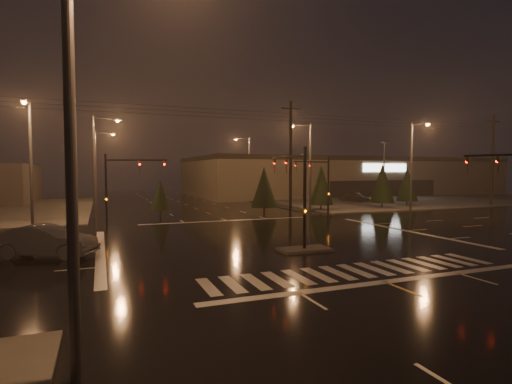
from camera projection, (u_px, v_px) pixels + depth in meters
ground at (276, 240)px, 26.79m from camera, size 140.00×140.00×0.00m
sidewalk_ne at (367, 199)px, 65.60m from camera, size 36.00×36.00×0.12m
median_island at (304, 249)px, 23.06m from camera, size 3.00×1.60×0.15m
crosswalk at (356, 271)px, 18.41m from camera, size 15.00×2.60×0.01m
stop_bar_near at (385, 282)px, 16.55m from camera, size 16.00×0.50×0.01m
stop_bar_far at (227, 221)px, 37.02m from camera, size 16.00×0.50×0.01m
parking_lot at (400, 199)px, 65.56m from camera, size 50.00×24.00×0.08m
retail_building at (339, 175)px, 82.09m from camera, size 60.20×28.30×7.20m
signal_mast_median at (297, 185)px, 23.73m from camera, size 0.25×4.59×6.00m
signal_mast_ne at (322, 179)px, 39.47m from camera, size 4.84×1.86×6.00m
signal_mast_nw at (119, 181)px, 32.56m from camera, size 4.84×1.86×6.00m
streetlight_0 at (86, 115)px, 8.46m from camera, size 2.77×0.32×10.00m
streetlight_1 at (97, 159)px, 39.15m from camera, size 2.77×0.32×10.00m
streetlight_2 at (98, 162)px, 54.03m from camera, size 2.77×0.32×10.00m
streetlight_3 at (308, 161)px, 45.43m from camera, size 2.77×0.32×10.00m
streetlight_4 at (248, 164)px, 64.03m from camera, size 2.77×0.32×10.00m
streetlight_5 at (30, 156)px, 31.06m from camera, size 0.32×2.77×10.00m
streetlight_6 at (414, 160)px, 44.89m from camera, size 0.32×2.77×10.00m
utility_pole_1 at (291, 157)px, 42.39m from camera, size 2.20×0.32×12.00m
utility_pole_2 at (492, 160)px, 53.31m from camera, size 2.20×0.32×12.00m
conifer_0 at (321, 185)px, 46.55m from camera, size 2.91×2.91×5.25m
conifer_1 at (382, 183)px, 49.37m from camera, size 3.06×3.06×5.48m
conifer_2 at (407, 184)px, 52.21m from camera, size 2.77×2.77×5.03m
conifer_3 at (160, 195)px, 39.81m from camera, size 1.94×1.94×3.73m
conifer_4 at (264, 187)px, 43.23m from camera, size 2.83×2.83×5.12m
car_parked at (354, 197)px, 58.93m from camera, size 3.16×5.01×1.59m
car_crossing at (46, 241)px, 21.36m from camera, size 5.48×3.73×1.71m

